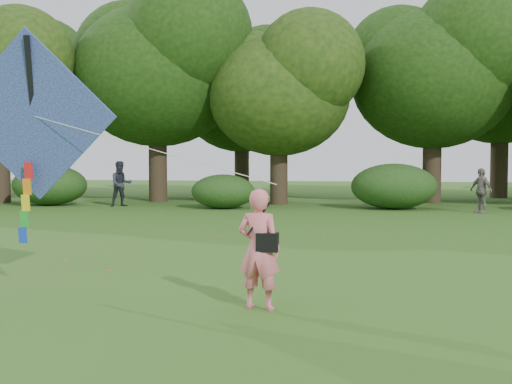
# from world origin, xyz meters

# --- Properties ---
(ground) EXTENTS (100.00, 100.00, 0.00)m
(ground) POSITION_xyz_m (0.00, 0.00, 0.00)
(ground) COLOR #265114
(ground) RESTS_ON ground
(man_kite_flyer) EXTENTS (0.68, 0.52, 1.67)m
(man_kite_flyer) POSITION_xyz_m (0.02, -0.29, 0.84)
(man_kite_flyer) COLOR #EB6E7C
(man_kite_flyer) RESTS_ON ground
(bystander_left) EXTENTS (1.20, 1.13, 1.96)m
(bystander_left) POSITION_xyz_m (-8.62, 17.62, 0.98)
(bystander_left) COLOR #292B36
(bystander_left) RESTS_ON ground
(bystander_right) EXTENTS (0.94, 1.05, 1.71)m
(bystander_right) POSITION_xyz_m (6.16, 16.44, 0.86)
(bystander_right) COLOR gray
(bystander_right) RESTS_ON ground
(crossbody_bag) EXTENTS (0.43, 0.20, 0.69)m
(crossbody_bag) POSITION_xyz_m (0.14, -0.32, 0.95)
(crossbody_bag) COLOR black
(crossbody_bag) RESTS_ON ground
(flying_kite) EXTENTS (5.38, 1.36, 3.38)m
(flying_kite) POSITION_xyz_m (-3.73, 0.60, 2.72)
(flying_kite) COLOR #295FB3
(flying_kite) RESTS_ON ground
(tree_line) EXTENTS (54.70, 15.30, 9.48)m
(tree_line) POSITION_xyz_m (1.67, 22.88, 5.60)
(tree_line) COLOR #3A2D1E
(tree_line) RESTS_ON ground
(shrub_band) EXTENTS (39.15, 3.22, 1.88)m
(shrub_band) POSITION_xyz_m (-0.72, 17.60, 0.86)
(shrub_band) COLOR #264919
(shrub_band) RESTS_ON ground
(fallen_leaves) EXTENTS (9.86, 13.71, 0.01)m
(fallen_leaves) POSITION_xyz_m (-0.50, 4.65, 0.01)
(fallen_leaves) COLOR #985D29
(fallen_leaves) RESTS_ON ground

